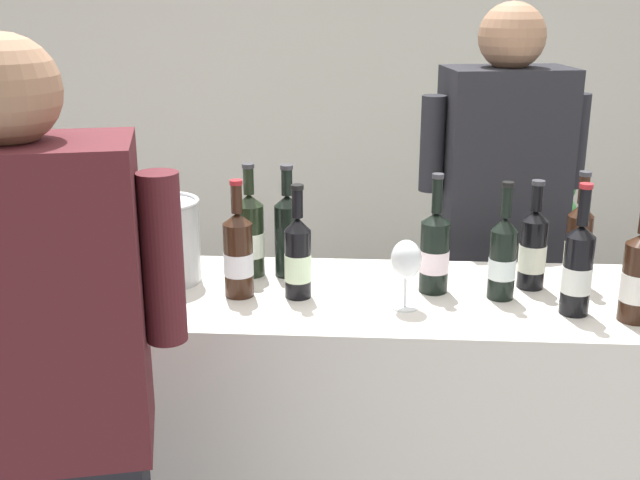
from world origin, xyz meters
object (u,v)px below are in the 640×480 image
wine_bottle_0 (576,268)px  wine_bottle_1 (637,276)px  wine_bottle_3 (577,244)px  wine_bottle_4 (531,249)px  wine_glass (405,262)px  wine_bottle_2 (296,257)px  person_server (494,271)px  wine_bottle_11 (148,269)px  wine_bottle_8 (249,235)px  ice_bucket (163,240)px  wine_bottle_6 (237,254)px  wine_bottle_10 (286,232)px  wine_bottle_5 (501,257)px  wine_bottle_7 (433,251)px  potted_shrub (512,259)px

wine_bottle_0 → wine_bottle_1: bearing=-14.3°
wine_bottle_1 → wine_bottle_3: wine_bottle_1 is taller
wine_bottle_4 → wine_glass: 0.39m
wine_bottle_2 → person_server: 0.94m
wine_bottle_1 → wine_bottle_11: wine_bottle_1 is taller
wine_bottle_8 → ice_bucket: bearing=-164.2°
wine_bottle_0 → wine_bottle_2: bearing=174.5°
wine_glass → wine_bottle_4: bearing=25.8°
wine_bottle_6 → wine_bottle_10: wine_bottle_10 is taller
wine_bottle_2 → wine_bottle_3: bearing=9.9°
wine_bottle_3 → ice_bucket: size_ratio=1.36×
wine_bottle_5 → wine_bottle_3: bearing=25.7°
wine_bottle_4 → wine_bottle_10: (-0.68, 0.05, 0.02)m
wine_bottle_7 → wine_bottle_8: bearing=169.3°
wine_bottle_3 → wine_bottle_10: size_ratio=1.00×
wine_bottle_0 → wine_bottle_2: 0.71m
wine_bottle_1 → person_server: bearing=106.5°
wine_bottle_7 → wine_bottle_2: bearing=-170.1°
wine_bottle_6 → wine_glass: 0.45m
wine_bottle_6 → wine_bottle_10: size_ratio=0.99×
wine_bottle_11 → wine_bottle_5: bearing=9.9°
wine_bottle_11 → wine_glass: 0.65m
wine_bottle_11 → wine_glass: wine_bottle_11 is taller
wine_bottle_5 → wine_bottle_10: wine_bottle_10 is taller
wine_bottle_5 → person_server: 0.68m
wine_bottle_0 → wine_bottle_4: wine_bottle_0 is taller
wine_bottle_3 → wine_bottle_8: size_ratio=0.99×
wine_bottle_8 → wine_bottle_11: size_ratio=1.01×
wine_bottle_10 → wine_bottle_3: bearing=-2.3°
wine_bottle_5 → potted_shrub: size_ratio=0.26×
wine_bottle_3 → wine_bottle_5: (-0.22, -0.11, -0.00)m
wine_bottle_10 → wine_bottle_6: bearing=-124.6°
wine_bottle_1 → ice_bucket: 1.25m
wine_bottle_8 → wine_bottle_7: bearing=-10.7°
ice_bucket → wine_bottle_10: bearing=11.5°
wine_bottle_1 → wine_bottle_7: (-0.49, 0.17, -0.00)m
wine_bottle_6 → wine_bottle_7: 0.53m
wine_bottle_1 → wine_bottle_5: wine_bottle_1 is taller
wine_bottle_11 → wine_glass: (0.65, 0.07, 0.01)m
wine_bottle_8 → potted_shrub: wine_bottle_8 is taller
wine_bottle_7 → potted_shrub: bearing=70.4°
wine_glass → person_server: size_ratio=0.10×
wine_bottle_11 → potted_shrub: bearing=51.3°
wine_bottle_1 → ice_bucket: (-1.23, 0.20, 0.00)m
ice_bucket → person_server: size_ratio=0.13×
wine_bottle_8 → potted_shrub: 1.61m
wine_bottle_5 → wine_bottle_4: bearing=41.6°
wine_bottle_3 → wine_bottle_6: 0.93m
wine_bottle_7 → wine_glass: (-0.08, -0.12, 0.01)m
wine_bottle_1 → wine_glass: size_ratio=1.80×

